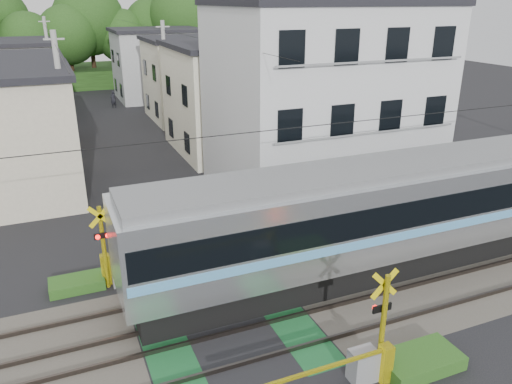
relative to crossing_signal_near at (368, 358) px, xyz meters
name	(u,v)px	position (x,y,z in m)	size (l,w,h in m)	color
ground	(225,325)	(-2.59, 3.65, -0.71)	(120.00, 120.00, 0.00)	black
track_bed	(225,324)	(-2.59, 3.65, -0.67)	(120.00, 120.00, 0.14)	#47423A
crossing_signal_near	(368,358)	(0.00, 0.00, 0.00)	(4.74, 0.65, 3.09)	yellow
crossing_signal_far	(119,265)	(-5.17, 7.31, 0.00)	(4.74, 0.65, 3.09)	yellow
apartment_block	(321,99)	(5.91, 13.15, 3.94)	(10.20, 8.36, 9.30)	silver
houses_row	(109,88)	(-2.33, 29.57, 2.53)	(22.07, 31.35, 6.80)	beige
tree_hill	(86,34)	(-1.70, 51.25, 5.08)	(40.00, 13.75, 11.57)	#254B19
catenary	(398,184)	(3.41, 3.69, 2.98)	(60.00, 5.04, 7.00)	#2D2D33
utility_poles	(94,83)	(-3.64, 26.66, 3.37)	(7.90, 42.00, 8.00)	#A5A5A0
pedestrian	(113,99)	(-1.10, 38.40, 0.07)	(0.57, 0.37, 1.56)	black
weed_patches	(279,308)	(-0.83, 3.56, -0.53)	(10.25, 8.80, 0.40)	#2D5E1E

